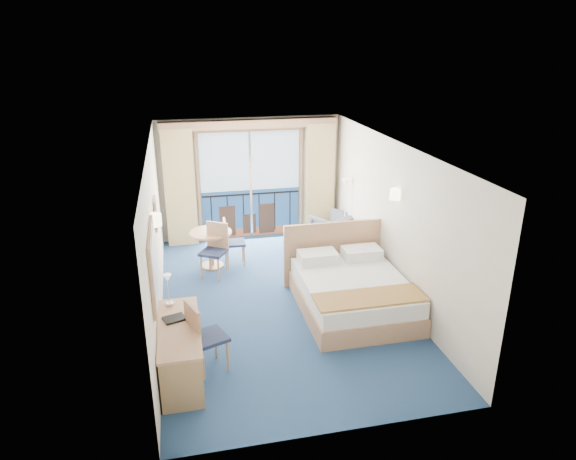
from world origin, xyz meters
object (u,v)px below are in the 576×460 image
(bed, at_px, (352,290))
(round_table, at_px, (211,240))
(table_chair_b, at_px, (215,246))
(desk, at_px, (181,367))
(desk_chair, at_px, (202,334))
(armchair, at_px, (334,230))
(table_chair_a, at_px, (231,239))
(floor_lamp, at_px, (346,196))
(nightstand, at_px, (357,255))

(bed, bearing_deg, round_table, 134.26)
(table_chair_b, bearing_deg, round_table, 128.31)
(desk, xyz_separation_m, desk_chair, (0.30, 0.43, 0.18))
(armchair, xyz_separation_m, desk_chair, (-3.07, -3.96, 0.22))
(bed, relative_size, armchair, 2.79)
(table_chair_b, bearing_deg, desk_chair, -67.23)
(round_table, relative_size, table_chair_a, 0.88)
(floor_lamp, relative_size, round_table, 1.83)
(nightstand, bearing_deg, floor_lamp, 83.95)
(bed, bearing_deg, floor_lamp, 74.16)
(floor_lamp, xyz_separation_m, table_chair_b, (-2.86, -0.85, -0.56))
(bed, relative_size, floor_lamp, 1.48)
(table_chair_a, bearing_deg, table_chair_b, 143.05)
(desk, distance_m, desk_chair, 0.55)
(nightstand, relative_size, desk, 0.37)
(desk, distance_m, table_chair_a, 4.06)
(desk_chair, bearing_deg, round_table, -27.28)
(armchair, bearing_deg, desk, 19.82)
(armchair, relative_size, desk_chair, 0.77)
(desk, bearing_deg, floor_lamp, 50.32)
(floor_lamp, bearing_deg, desk_chair, -130.17)
(floor_lamp, xyz_separation_m, desk, (-3.60, -4.34, -0.73))
(desk_chair, xyz_separation_m, table_chair_b, (0.44, 3.06, -0.01))
(bed, height_order, table_chair_b, bed)
(armchair, height_order, floor_lamp, floor_lamp)
(floor_lamp, height_order, desk_chair, floor_lamp)
(floor_lamp, height_order, round_table, floor_lamp)
(desk, height_order, desk_chair, desk_chair)
(desk_chair, bearing_deg, nightstand, -70.25)
(armchair, xyz_separation_m, desk, (-3.37, -4.38, 0.05))
(armchair, xyz_separation_m, round_table, (-2.68, -0.51, 0.20))
(armchair, distance_m, table_chair_a, 2.34)
(table_chair_a, bearing_deg, bed, -139.70)
(desk, height_order, table_chair_b, table_chair_b)
(bed, bearing_deg, table_chair_a, 128.10)
(nightstand, bearing_deg, desk_chair, -139.38)
(armchair, height_order, desk_chair, desk_chair)
(nightstand, distance_m, desk_chair, 4.19)
(nightstand, xyz_separation_m, desk, (-3.47, -3.15, 0.12))
(round_table, bearing_deg, desk, -100.03)
(nightstand, height_order, table_chair_a, table_chair_a)
(floor_lamp, relative_size, table_chair_a, 1.61)
(floor_lamp, distance_m, desk_chair, 5.14)
(desk, bearing_deg, table_chair_b, 78.11)
(table_chair_b, bearing_deg, armchair, 49.67)
(floor_lamp, distance_m, table_chair_b, 3.04)
(floor_lamp, height_order, table_chair_a, floor_lamp)
(armchair, height_order, table_chair_b, table_chair_b)
(desk, relative_size, table_chair_a, 1.69)
(nightstand, distance_m, armchair, 1.24)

